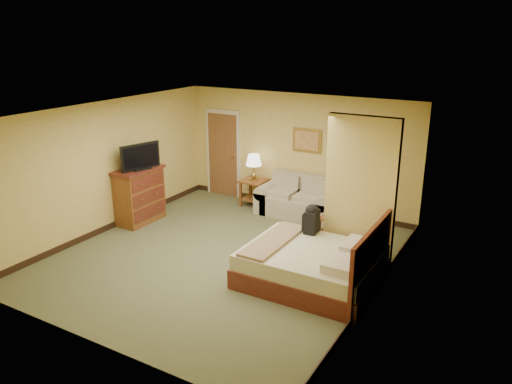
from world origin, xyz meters
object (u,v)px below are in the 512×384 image
Objects in this scene: loveseat at (297,203)px; dresser at (140,195)px; bed at (315,266)px; coffee_table at (339,222)px.

loveseat is 3.38m from dresser.
dresser reaches higher than bed.
coffee_table is 0.33× the size of bed.
dresser is (-3.91, -1.36, 0.30)m from coffee_table.
coffee_table is at bearing -28.13° from loveseat.
dresser is at bearing 171.12° from bed.
dresser is 4.35m from bed.
loveseat is 3.11m from bed.
bed is (0.38, -2.03, 0.03)m from coffee_table.
coffee_table is at bearing 100.62° from bed.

